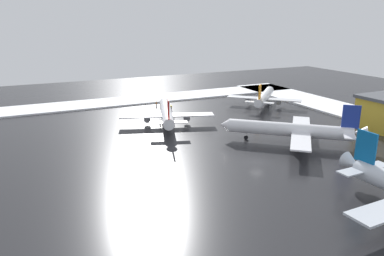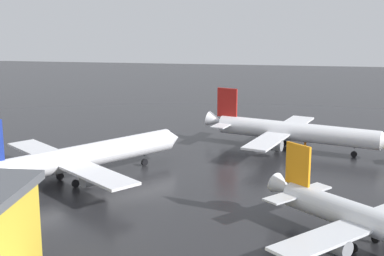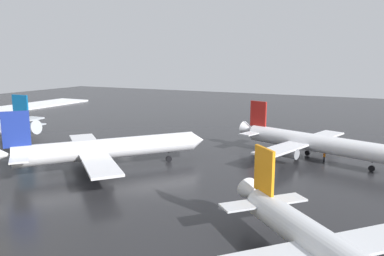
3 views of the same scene
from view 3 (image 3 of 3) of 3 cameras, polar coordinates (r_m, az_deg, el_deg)
name	(u,v)px [view 3 (image 3 of 3)]	position (r m, az deg, el deg)	size (l,w,h in m)	color
ground_plane	(125,146)	(74.91, -10.18, -2.76)	(240.00, 240.00, 0.00)	#232326
airplane_distant_tail	(313,142)	(66.83, 17.95, -2.09)	(29.86, 25.19, 9.13)	white
airplane_parked_portside	(105,149)	(59.67, -13.18, -3.11)	(25.17, 27.00, 9.83)	white
ground_crew_by_nose_gear	(324,156)	(66.44, 19.51, -4.07)	(0.36, 0.36, 1.71)	black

